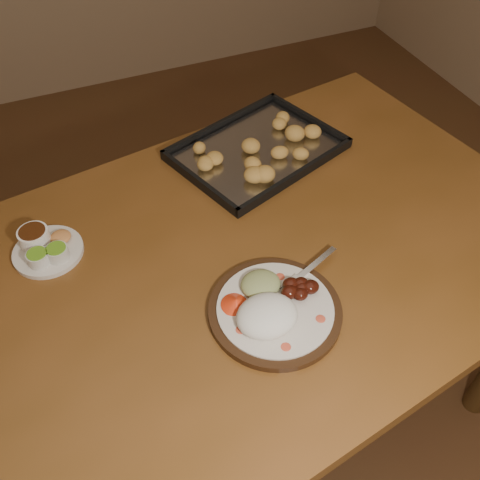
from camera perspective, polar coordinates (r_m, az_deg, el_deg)
name	(u,v)px	position (r m, az deg, el deg)	size (l,w,h in m)	color
ground	(188,394)	(1.82, -5.55, -16.06)	(4.00, 4.00, 0.00)	#4F331B
dining_table	(228,290)	(1.21, -1.31, -5.34)	(1.63, 1.14, 0.75)	brown
dinner_plate	(272,308)	(1.04, 3.46, -7.26)	(0.31, 0.26, 0.06)	black
condiment_saucer	(45,247)	(1.22, -20.10, -0.73)	(0.15, 0.15, 0.05)	silver
baking_tray	(257,149)	(1.40, 1.87, 9.72)	(0.48, 0.41, 0.04)	black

